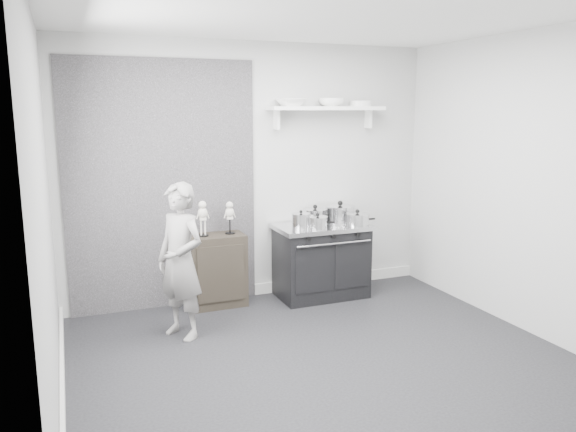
{
  "coord_description": "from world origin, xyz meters",
  "views": [
    {
      "loc": [
        -1.86,
        -3.84,
        2.02
      ],
      "look_at": [
        0.06,
        0.95,
        1.03
      ],
      "focal_mm": 35.0,
      "sensor_mm": 36.0,
      "label": 1
    }
  ],
  "objects": [
    {
      "name": "wall_shelf",
      "position": [
        0.8,
        1.68,
        2.01
      ],
      "size": [
        1.3,
        0.26,
        0.24
      ],
      "color": "white",
      "rests_on": "room_shell"
    },
    {
      "name": "bowl_large",
      "position": [
        0.38,
        1.67,
        2.08
      ],
      "size": [
        0.31,
        0.31,
        0.08
      ],
      "primitive_type": "imported",
      "color": "white",
      "rests_on": "wall_shelf"
    },
    {
      "name": "pot_front_right",
      "position": [
        1.0,
        1.3,
        0.86
      ],
      "size": [
        0.34,
        0.26,
        0.17
      ],
      "color": "silver",
      "rests_on": "stove"
    },
    {
      "name": "pot_front_center",
      "position": [
        0.53,
        1.3,
        0.86
      ],
      "size": [
        0.29,
        0.21,
        0.17
      ],
      "color": "silver",
      "rests_on": "stove"
    },
    {
      "name": "side_cabinet",
      "position": [
        -0.47,
        1.61,
        0.38
      ],
      "size": [
        0.58,
        0.34,
        0.75
      ],
      "primitive_type": "cube",
      "color": "black",
      "rests_on": "ground"
    },
    {
      "name": "stove",
      "position": [
        0.66,
        1.48,
        0.4
      ],
      "size": [
        0.99,
        0.62,
        0.8
      ],
      "color": "black",
      "rests_on": "ground"
    },
    {
      "name": "skeleton_torso",
      "position": [
        -0.32,
        1.61,
        0.94
      ],
      "size": [
        0.11,
        0.07,
        0.39
      ],
      "primitive_type": null,
      "color": "beige",
      "rests_on": "side_cabinet"
    },
    {
      "name": "pot_back_left",
      "position": [
        0.64,
        1.61,
        0.87
      ],
      "size": [
        0.36,
        0.27,
        0.2
      ],
      "color": "silver",
      "rests_on": "stove"
    },
    {
      "name": "plate_stack",
      "position": [
        1.21,
        1.67,
        2.07
      ],
      "size": [
        0.25,
        0.25,
        0.06
      ],
      "primitive_type": "cylinder",
      "color": "silver",
      "rests_on": "wall_shelf"
    },
    {
      "name": "pot_back_right",
      "position": [
        0.95,
        1.6,
        0.88
      ],
      "size": [
        0.41,
        0.33,
        0.23
      ],
      "color": "silver",
      "rests_on": "stove"
    },
    {
      "name": "child",
      "position": [
        -0.96,
        0.94,
        0.7
      ],
      "size": [
        0.55,
        0.61,
        1.39
      ],
      "primitive_type": "imported",
      "rotation": [
        0.0,
        0.0,
        -1.01
      ],
      "color": "gray",
      "rests_on": "ground"
    },
    {
      "name": "room_shell",
      "position": [
        -0.09,
        0.15,
        1.64
      ],
      "size": [
        4.02,
        3.62,
        2.71
      ],
      "color": "#ACACAA",
      "rests_on": "ground"
    },
    {
      "name": "bowl_small",
      "position": [
        0.85,
        1.67,
        2.08
      ],
      "size": [
        0.27,
        0.27,
        0.08
      ],
      "primitive_type": "imported",
      "color": "white",
      "rests_on": "wall_shelf"
    },
    {
      "name": "pot_front_left",
      "position": [
        0.38,
        1.39,
        0.88
      ],
      "size": [
        0.28,
        0.2,
        0.19
      ],
      "color": "silver",
      "rests_on": "stove"
    },
    {
      "name": "ground",
      "position": [
        0.0,
        0.0,
        0.0
      ],
      "size": [
        4.0,
        4.0,
        0.0
      ],
      "primitive_type": "plane",
      "color": "black",
      "rests_on": "ground"
    },
    {
      "name": "skeleton_full",
      "position": [
        -0.6,
        1.61,
        0.96
      ],
      "size": [
        0.12,
        0.07,
        0.41
      ],
      "primitive_type": null,
      "color": "beige",
      "rests_on": "side_cabinet"
    }
  ]
}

